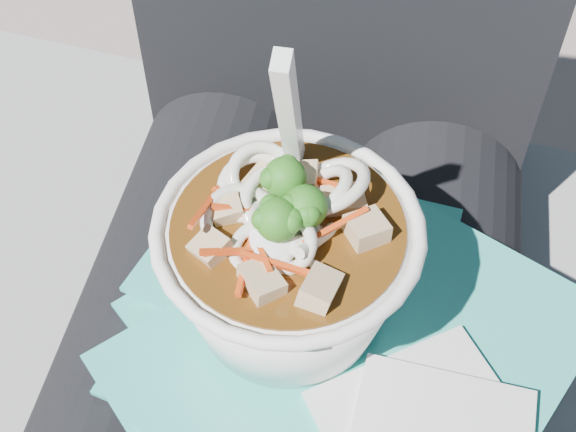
% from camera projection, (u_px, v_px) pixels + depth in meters
% --- Properties ---
extents(stone_ledge, '(1.05, 0.61, 0.42)m').
position_uv_depth(stone_ledge, '(310.00, 383.00, 0.93)').
color(stone_ledge, gray).
rests_on(stone_ledge, ground).
extents(lap, '(0.35, 0.48, 0.16)m').
position_uv_depth(lap, '(285.00, 385.00, 0.62)').
color(lap, black).
rests_on(lap, stone_ledge).
extents(person_body, '(0.34, 0.94, 0.97)m').
position_uv_depth(person_body, '(306.00, 264.00, 0.65)').
color(person_body, black).
rests_on(person_body, ground).
extents(plastic_bag, '(0.35, 0.33, 0.02)m').
position_uv_depth(plastic_bag, '(320.00, 333.00, 0.55)').
color(plastic_bag, teal).
rests_on(plastic_bag, lap).
extents(udon_bowl, '(0.20, 0.20, 0.21)m').
position_uv_depth(udon_bowl, '(288.00, 259.00, 0.50)').
color(udon_bowl, white).
rests_on(udon_bowl, plastic_bag).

